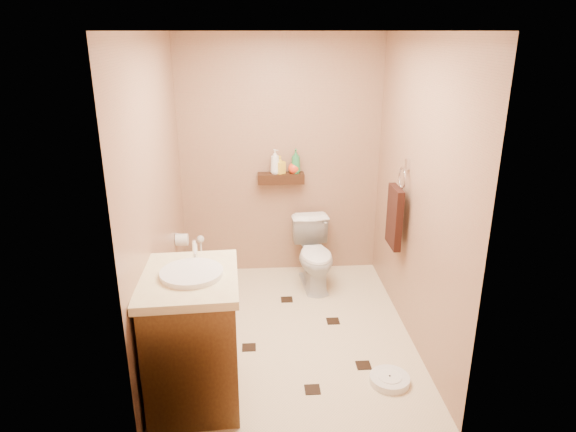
{
  "coord_description": "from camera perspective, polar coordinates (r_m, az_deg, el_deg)",
  "views": [
    {
      "loc": [
        -0.26,
        -3.74,
        2.4
      ],
      "look_at": [
        0.01,
        0.25,
        0.95
      ],
      "focal_mm": 32.0,
      "sensor_mm": 36.0,
      "label": 1
    }
  ],
  "objects": [
    {
      "name": "toilet_paper",
      "position": [
        4.8,
        -11.72,
        -2.59
      ],
      "size": [
        0.12,
        0.11,
        0.12
      ],
      "color": "white",
      "rests_on": "wall_left"
    },
    {
      "name": "vanity",
      "position": [
        3.58,
        -10.54,
        -12.98
      ],
      "size": [
        0.66,
        0.79,
        1.07
      ],
      "rotation": [
        0.0,
        0.0,
        0.05
      ],
      "color": "brown",
      "rests_on": "ground"
    },
    {
      "name": "wall_left",
      "position": [
        4.0,
        -14.32,
        1.79
      ],
      "size": [
        0.04,
        2.5,
        2.4
      ],
      "primitive_type": "cube",
      "color": "#9D7659",
      "rests_on": "ground"
    },
    {
      "name": "wall_front",
      "position": [
        2.78,
        1.94,
        -5.7
      ],
      "size": [
        2.0,
        0.04,
        2.4
      ],
      "primitive_type": "cube",
      "color": "#9D7659",
      "rests_on": "ground"
    },
    {
      "name": "toilet",
      "position": [
        5.05,
        2.99,
        -4.3
      ],
      "size": [
        0.42,
        0.68,
        0.66
      ],
      "primitive_type": "imported",
      "rotation": [
        0.0,
        0.0,
        0.09
      ],
      "color": "white",
      "rests_on": "ground"
    },
    {
      "name": "bottle_b",
      "position": [
        5.07,
        -0.88,
        5.74
      ],
      "size": [
        0.11,
        0.11,
        0.18
      ],
      "primitive_type": "imported",
      "rotation": [
        0.0,
        0.0,
        3.77
      ],
      "color": "yellow",
      "rests_on": "wall_shelf"
    },
    {
      "name": "bottle_c",
      "position": [
        5.09,
        0.67,
        5.58
      ],
      "size": [
        0.15,
        0.15,
        0.15
      ],
      "primitive_type": "imported",
      "rotation": [
        0.0,
        0.0,
        1.95
      ],
      "color": "#EA3E1B",
      "rests_on": "wall_shelf"
    },
    {
      "name": "floor_accents",
      "position": [
        4.41,
        0.66,
        -13.04
      ],
      "size": [
        1.14,
        1.41,
        0.01
      ],
      "color": "black",
      "rests_on": "ground"
    },
    {
      "name": "wall_shelf",
      "position": [
        5.11,
        -0.79,
        4.22
      ],
      "size": [
        0.46,
        0.14,
        0.1
      ],
      "primitive_type": "cube",
      "color": "#371A0F",
      "rests_on": "wall_back"
    },
    {
      "name": "bottle_a",
      "position": [
        5.06,
        -1.45,
        6.08
      ],
      "size": [
        0.13,
        0.13,
        0.24
      ],
      "primitive_type": "imported",
      "rotation": [
        0.0,
        0.0,
        0.71
      ],
      "color": "white",
      "rests_on": "wall_shelf"
    },
    {
      "name": "toilet_brush",
      "position": [
        5.34,
        -9.55,
        -5.18
      ],
      "size": [
        0.11,
        0.11,
        0.47
      ],
      "color": "#186058",
      "rests_on": "ground"
    },
    {
      "name": "bottle_d",
      "position": [
        5.08,
        0.86,
        6.1
      ],
      "size": [
        0.1,
        0.1,
        0.24
      ],
      "primitive_type": "imported",
      "rotation": [
        0.0,
        0.0,
        3.06
      ],
      "color": "#2B8346",
      "rests_on": "wall_shelf"
    },
    {
      "name": "wall_back",
      "position": [
        5.14,
        -0.85,
        6.4
      ],
      "size": [
        2.0,
        0.04,
        2.4
      ],
      "primitive_type": "cube",
      "color": "#9D7659",
      "rests_on": "ground"
    },
    {
      "name": "ceiling",
      "position": [
        3.75,
        0.15,
        19.89
      ],
      "size": [
        2.0,
        2.5,
        0.02
      ],
      "primitive_type": "cube",
      "color": "white",
      "rests_on": "wall_back"
    },
    {
      "name": "bathroom_scale",
      "position": [
        3.96,
        11.22,
        -17.39
      ],
      "size": [
        0.34,
        0.34,
        0.06
      ],
      "rotation": [
        0.0,
        0.0,
        0.19
      ],
      "color": "white",
      "rests_on": "ground"
    },
    {
      "name": "towel_ring",
      "position": [
        4.41,
        11.82,
        0.19
      ],
      "size": [
        0.12,
        0.3,
        0.76
      ],
      "color": "silver",
      "rests_on": "wall_right"
    },
    {
      "name": "wall_right",
      "position": [
        4.13,
        14.13,
        2.38
      ],
      "size": [
        0.04,
        2.5,
        2.4
      ],
      "primitive_type": "cube",
      "color": "#9D7659",
      "rests_on": "ground"
    },
    {
      "name": "ground",
      "position": [
        4.45,
        0.12,
        -12.71
      ],
      "size": [
        2.5,
        2.5,
        0.0
      ],
      "primitive_type": "plane",
      "color": "beige",
      "rests_on": "ground"
    }
  ]
}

